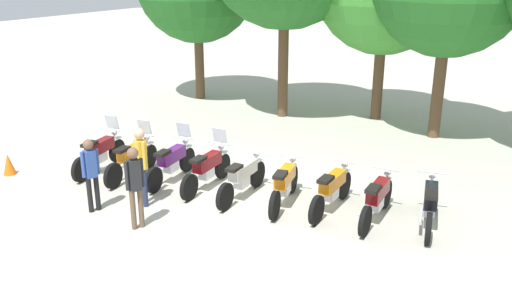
{
  "coord_description": "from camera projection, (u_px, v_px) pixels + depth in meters",
  "views": [
    {
      "loc": [
        6.27,
        -9.98,
        5.22
      ],
      "look_at": [
        0.0,
        0.5,
        0.9
      ],
      "focal_mm": 38.31,
      "sensor_mm": 36.0,
      "label": 1
    }
  ],
  "objects": [
    {
      "name": "ground_plane",
      "position": [
        245.0,
        196.0,
        12.85
      ],
      "size": [
        80.0,
        80.0,
        0.0
      ],
      "primitive_type": "plane",
      "color": "#BCB7A8"
    },
    {
      "name": "motorcycle_0",
      "position": [
        100.0,
        152.0,
        14.21
      ],
      "size": [
        0.65,
        2.17,
        1.37
      ],
      "rotation": [
        0.0,
        0.0,
        1.75
      ],
      "color": "black",
      "rests_on": "ground_plane"
    },
    {
      "name": "motorcycle_1",
      "position": [
        132.0,
        158.0,
        13.8
      ],
      "size": [
        0.62,
        2.18,
        1.37
      ],
      "rotation": [
        0.0,
        0.0,
        1.71
      ],
      "color": "black",
      "rests_on": "ground_plane"
    },
    {
      "name": "motorcycle_2",
      "position": [
        172.0,
        161.0,
        13.55
      ],
      "size": [
        0.62,
        2.19,
        1.37
      ],
      "rotation": [
        0.0,
        0.0,
        1.7
      ],
      "color": "black",
      "rests_on": "ground_plane"
    },
    {
      "name": "motorcycle_3",
      "position": [
        207.0,
        168.0,
        13.12
      ],
      "size": [
        0.62,
        2.19,
        1.37
      ],
      "rotation": [
        0.0,
        0.0,
        1.65
      ],
      "color": "black",
      "rests_on": "ground_plane"
    },
    {
      "name": "motorcycle_4",
      "position": [
        242.0,
        177.0,
        12.6
      ],
      "size": [
        0.62,
        2.19,
        0.99
      ],
      "rotation": [
        0.0,
        0.0,
        1.63
      ],
      "color": "black",
      "rests_on": "ground_plane"
    },
    {
      "name": "motorcycle_5",
      "position": [
        284.0,
        184.0,
        12.23
      ],
      "size": [
        0.73,
        2.16,
        0.99
      ],
      "rotation": [
        0.0,
        0.0,
        1.8
      ],
      "color": "black",
      "rests_on": "ground_plane"
    },
    {
      "name": "motorcycle_6",
      "position": [
        332.0,
        189.0,
        11.95
      ],
      "size": [
        0.62,
        2.19,
        0.99
      ],
      "rotation": [
        0.0,
        0.0,
        1.58
      ],
      "color": "black",
      "rests_on": "ground_plane"
    },
    {
      "name": "motorcycle_7",
      "position": [
        377.0,
        198.0,
        11.47
      ],
      "size": [
        0.62,
        2.19,
        0.99
      ],
      "rotation": [
        0.0,
        0.0,
        1.62
      ],
      "color": "black",
      "rests_on": "ground_plane"
    },
    {
      "name": "motorcycle_8",
      "position": [
        430.0,
        203.0,
        11.24
      ],
      "size": [
        0.74,
        2.15,
        0.99
      ],
      "rotation": [
        0.0,
        0.0,
        1.8
      ],
      "color": "black",
      "rests_on": "ground_plane"
    },
    {
      "name": "person_0",
      "position": [
        91.0,
        170.0,
        11.76
      ],
      "size": [
        0.28,
        0.4,
        1.66
      ],
      "rotation": [
        0.0,
        0.0,
        2.79
      ],
      "color": "black",
      "rests_on": "ground_plane"
    },
    {
      "name": "person_1",
      "position": [
        135.0,
        181.0,
        10.96
      ],
      "size": [
        0.31,
        0.4,
        1.75
      ],
      "rotation": [
        0.0,
        0.0,
        2.71
      ],
      "color": "brown",
      "rests_on": "ground_plane"
    },
    {
      "name": "person_2",
      "position": [
        141.0,
        160.0,
        11.99
      ],
      "size": [
        0.4,
        0.31,
        1.81
      ],
      "rotation": [
        0.0,
        0.0,
        1.2
      ],
      "color": "#232D4C",
      "rests_on": "ground_plane"
    },
    {
      "name": "traffic_cone",
      "position": [
        9.0,
        164.0,
        14.05
      ],
      "size": [
        0.32,
        0.32,
        0.55
      ],
      "primitive_type": "cone",
      "color": "orange",
      "rests_on": "ground_plane"
    }
  ]
}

